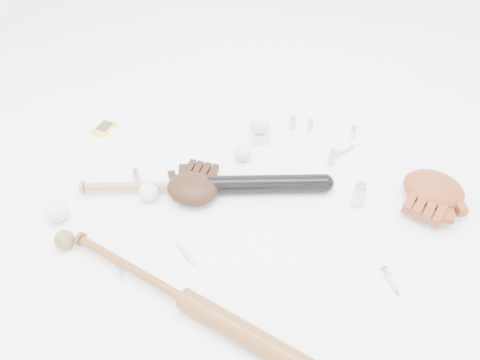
% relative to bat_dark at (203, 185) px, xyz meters
% --- Properties ---
extents(bat_dark, '(0.95, 0.29, 0.07)m').
position_rel_bat_dark_xyz_m(bat_dark, '(0.00, 0.00, 0.00)').
color(bat_dark, black).
rests_on(bat_dark, ground).
extents(bat_wood, '(0.90, 0.37, 0.07)m').
position_rel_bat_dark_xyz_m(bat_wood, '(0.07, -0.47, -0.00)').
color(bat_wood, brown).
rests_on(bat_wood, ground).
extents(glove_dark, '(0.25, 0.25, 0.08)m').
position_rel_bat_dark_xyz_m(glove_dark, '(-0.03, -0.03, 0.01)').
color(glove_dark, black).
rests_on(glove_dark, ground).
extents(glove_tan, '(0.34, 0.34, 0.09)m').
position_rel_bat_dark_xyz_m(glove_tan, '(0.83, 0.14, 0.01)').
color(glove_tan, maroon).
rests_on(glove_tan, ground).
extents(trading_card, '(0.09, 0.11, 0.01)m').
position_rel_bat_dark_xyz_m(trading_card, '(-0.52, 0.26, -0.03)').
color(trading_card, gold).
rests_on(trading_card, ground).
extents(pedestal, '(0.09, 0.09, 0.04)m').
position_rel_bat_dark_xyz_m(pedestal, '(0.15, 0.33, -0.01)').
color(pedestal, white).
rests_on(pedestal, ground).
extents(baseball_on_pedestal, '(0.08, 0.08, 0.08)m').
position_rel_bat_dark_xyz_m(baseball_on_pedestal, '(0.15, 0.33, 0.05)').
color(baseball_on_pedestal, silver).
rests_on(baseball_on_pedestal, pedestal).
extents(baseball_left, '(0.08, 0.08, 0.08)m').
position_rel_bat_dark_xyz_m(baseball_left, '(-0.47, -0.23, 0.00)').
color(baseball_left, silver).
rests_on(baseball_left, ground).
extents(baseball_upper, '(0.07, 0.07, 0.07)m').
position_rel_bat_dark_xyz_m(baseball_upper, '(0.11, 0.20, -0.00)').
color(baseball_upper, silver).
rests_on(baseball_upper, ground).
extents(baseball_mid, '(0.07, 0.07, 0.07)m').
position_rel_bat_dark_xyz_m(baseball_mid, '(-0.19, -0.07, 0.00)').
color(baseball_mid, silver).
rests_on(baseball_mid, ground).
extents(baseball_aged, '(0.07, 0.07, 0.07)m').
position_rel_bat_dark_xyz_m(baseball_aged, '(-0.39, -0.34, -0.00)').
color(baseball_aged, brown).
rests_on(baseball_aged, ground).
extents(syringe_0, '(0.11, 0.12, 0.02)m').
position_rel_bat_dark_xyz_m(syringe_0, '(-0.19, -0.39, -0.03)').
color(syringe_0, '#ADBCC6').
rests_on(syringe_0, ground).
extents(syringe_1, '(0.12, 0.11, 0.02)m').
position_rel_bat_dark_xyz_m(syringe_1, '(0.01, -0.28, -0.03)').
color(syringe_1, '#ADBCC6').
rests_on(syringe_1, ground).
extents(syringe_2, '(0.14, 0.13, 0.02)m').
position_rel_bat_dark_xyz_m(syringe_2, '(0.50, 0.33, -0.03)').
color(syringe_2, '#ADBCC6').
rests_on(syringe_2, ground).
extents(syringe_3, '(0.08, 0.13, 0.02)m').
position_rel_bat_dark_xyz_m(syringe_3, '(0.69, -0.26, -0.03)').
color(syringe_3, '#ADBCC6').
rests_on(syringe_3, ground).
extents(vial_0, '(0.02, 0.02, 0.06)m').
position_rel_bat_dark_xyz_m(vial_0, '(0.35, 0.43, -0.00)').
color(vial_0, silver).
rests_on(vial_0, ground).
extents(vial_1, '(0.02, 0.02, 0.06)m').
position_rel_bat_dark_xyz_m(vial_1, '(0.53, 0.43, -0.01)').
color(vial_1, silver).
rests_on(vial_1, ground).
extents(vial_2, '(0.03, 0.03, 0.08)m').
position_rel_bat_dark_xyz_m(vial_2, '(0.46, 0.25, 0.00)').
color(vial_2, silver).
rests_on(vial_2, ground).
extents(vial_3, '(0.04, 0.04, 0.10)m').
position_rel_bat_dark_xyz_m(vial_3, '(0.56, 0.06, 0.02)').
color(vial_3, silver).
rests_on(vial_3, ground).
extents(vial_4, '(0.02, 0.02, 0.06)m').
position_rel_bat_dark_xyz_m(vial_4, '(-0.26, 0.00, -0.00)').
color(vial_4, silver).
rests_on(vial_4, ground).
extents(vial_5, '(0.02, 0.02, 0.06)m').
position_rel_bat_dark_xyz_m(vial_5, '(0.28, 0.43, -0.00)').
color(vial_5, silver).
rests_on(vial_5, ground).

